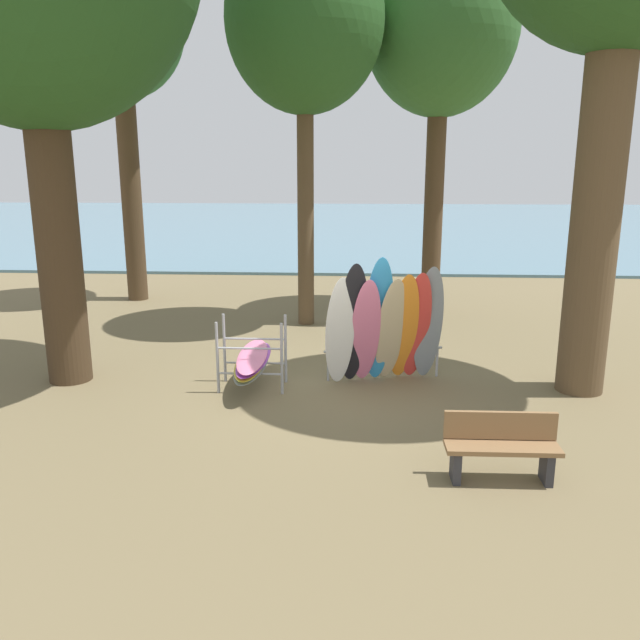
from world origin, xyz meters
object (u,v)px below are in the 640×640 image
object	(u,v)px
tree_far_right_back	(305,22)
board_storage_rack	(252,360)
tree_far_left_back	(441,29)
leaning_board_pile	(385,327)
tree_mid_behind	(120,28)
park_bench	(501,445)

from	to	relation	value
tree_far_right_back	board_storage_rack	xyz separation A→B (m)	(-0.59, -4.63, -6.33)
tree_far_left_back	board_storage_rack	size ratio (longest dim) A/B	4.34
tree_far_right_back	leaning_board_pile	size ratio (longest dim) A/B	3.83
board_storage_rack	leaning_board_pile	bearing A→B (deg)	8.76
tree_mid_behind	park_bench	xyz separation A→B (m)	(8.06, -10.35, -6.77)
board_storage_rack	tree_far_left_back	bearing A→B (deg)	59.05
tree_mid_behind	board_storage_rack	size ratio (longest dim) A/B	4.40
leaning_board_pile	park_bench	xyz separation A→B (m)	(1.31, -3.52, -0.59)
tree_mid_behind	board_storage_rack	distance (m)	10.80
board_storage_rack	park_bench	distance (m)	4.81
leaning_board_pile	board_storage_rack	xyz separation A→B (m)	(-2.31, -0.36, -0.54)
tree_mid_behind	tree_far_left_back	bearing A→B (deg)	-6.29
board_storage_rack	park_bench	bearing A→B (deg)	-41.24
tree_mid_behind	leaning_board_pile	bearing A→B (deg)	-45.34
tree_mid_behind	tree_far_right_back	size ratio (longest dim) A/B	1.05
leaning_board_pile	tree_far_right_back	bearing A→B (deg)	111.87
leaning_board_pile	tree_far_left_back	bearing A→B (deg)	76.16
tree_far_left_back	tree_far_right_back	xyz separation A→B (m)	(-3.17, -1.65, -0.14)
tree_far_left_back	board_storage_rack	xyz separation A→B (m)	(-3.77, -6.28, -6.47)
tree_far_right_back	board_storage_rack	size ratio (longest dim) A/B	4.20
tree_far_right_back	leaning_board_pile	xyz separation A→B (m)	(1.71, -4.27, -5.79)
park_bench	tree_mid_behind	bearing A→B (deg)	127.89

